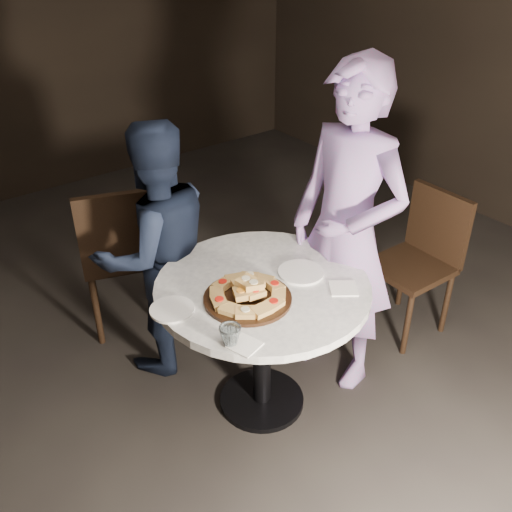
# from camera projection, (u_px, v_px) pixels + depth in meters

# --- Properties ---
(floor) EXTENTS (7.00, 7.00, 0.00)m
(floor) POSITION_uv_depth(u_px,v_px,m) (257.00, 423.00, 2.95)
(floor) COLOR black
(floor) RESTS_ON ground
(table) EXTENTS (1.27, 1.27, 0.77)m
(table) POSITION_uv_depth(u_px,v_px,m) (262.00, 308.00, 2.75)
(table) COLOR black
(table) RESTS_ON ground
(serving_board) EXTENTS (0.44, 0.44, 0.02)m
(serving_board) POSITION_uv_depth(u_px,v_px,m) (248.00, 298.00, 2.56)
(serving_board) COLOR black
(serving_board) RESTS_ON table
(focaccia_pile) EXTENTS (0.36, 0.35, 0.09)m
(focaccia_pile) POSITION_uv_depth(u_px,v_px,m) (248.00, 291.00, 2.55)
(focaccia_pile) COLOR #B98B47
(focaccia_pile) RESTS_ON serving_board
(plate_left) EXTENTS (0.24, 0.24, 0.01)m
(plate_left) POSITION_uv_depth(u_px,v_px,m) (172.00, 309.00, 2.50)
(plate_left) COLOR white
(plate_left) RESTS_ON table
(plate_right) EXTENTS (0.29, 0.29, 0.01)m
(plate_right) POSITION_uv_depth(u_px,v_px,m) (301.00, 272.00, 2.75)
(plate_right) COLOR white
(plate_right) RESTS_ON table
(water_glass) EXTENTS (0.11, 0.11, 0.08)m
(water_glass) POSITION_uv_depth(u_px,v_px,m) (230.00, 335.00, 2.29)
(water_glass) COLOR silver
(water_glass) RESTS_ON table
(napkin_near) EXTENTS (0.14, 0.14, 0.01)m
(napkin_near) POSITION_uv_depth(u_px,v_px,m) (245.00, 345.00, 2.30)
(napkin_near) COLOR white
(napkin_near) RESTS_ON table
(napkin_far) EXTENTS (0.17, 0.17, 0.01)m
(napkin_far) POSITION_uv_depth(u_px,v_px,m) (343.00, 288.00, 2.64)
(napkin_far) COLOR white
(napkin_far) RESTS_ON table
(chair_far) EXTENTS (0.60, 0.61, 0.99)m
(chair_far) POSITION_uv_depth(u_px,v_px,m) (122.00, 250.00, 3.33)
(chair_far) COLOR black
(chair_far) RESTS_ON ground
(chair_right) EXTENTS (0.45, 0.43, 0.89)m
(chair_right) POSITION_uv_depth(u_px,v_px,m) (422.00, 253.00, 3.41)
(chair_right) COLOR black
(chair_right) RESTS_ON ground
(diner_navy) EXTENTS (0.73, 0.59, 1.44)m
(diner_navy) POSITION_uv_depth(u_px,v_px,m) (157.00, 253.00, 3.01)
(diner_navy) COLOR black
(diner_navy) RESTS_ON ground
(diner_teal) EXTENTS (0.51, 0.69, 1.75)m
(diner_teal) POSITION_uv_depth(u_px,v_px,m) (347.00, 234.00, 2.87)
(diner_teal) COLOR #866CA8
(diner_teal) RESTS_ON ground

